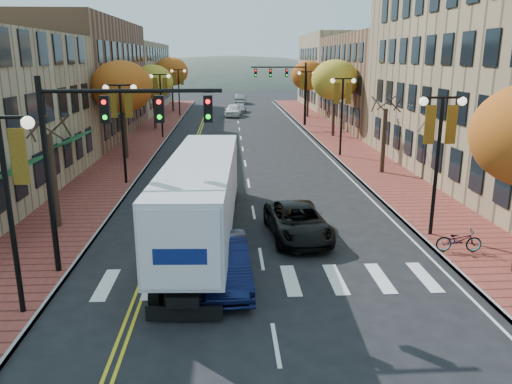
{
  "coord_description": "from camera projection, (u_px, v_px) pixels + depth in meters",
  "views": [
    {
      "loc": [
        -1.22,
        -13.99,
        7.59
      ],
      "look_at": [
        -0.11,
        5.82,
        2.2
      ],
      "focal_mm": 35.0,
      "sensor_mm": 36.0,
      "label": 1
    }
  ],
  "objects": [
    {
      "name": "ground",
      "position": [
        270.0,
        309.0,
        15.54
      ],
      "size": [
        200.0,
        200.0,
        0.0
      ],
      "primitive_type": "plane",
      "color": "black",
      "rests_on": "ground"
    },
    {
      "name": "sidewalk_left",
      "position": [
        145.0,
        140.0,
        46.35
      ],
      "size": [
        4.0,
        85.0,
        0.15
      ],
      "primitive_type": "cube",
      "color": "brown",
      "rests_on": "ground"
    },
    {
      "name": "sidewalk_right",
      "position": [
        336.0,
        139.0,
        47.32
      ],
      "size": [
        4.0,
        85.0,
        0.15
      ],
      "primitive_type": "cube",
      "color": "brown",
      "rests_on": "ground"
    },
    {
      "name": "building_left_mid",
      "position": [
        63.0,
        79.0,
        47.87
      ],
      "size": [
        12.0,
        24.0,
        11.0
      ],
      "primitive_type": "cube",
      "color": "brown",
      "rests_on": "ground"
    },
    {
      "name": "building_left_far",
      "position": [
        118.0,
        77.0,
        72.15
      ],
      "size": [
        12.0,
        26.0,
        9.5
      ],
      "primitive_type": "cube",
      "color": "#9E8966",
      "rests_on": "ground"
    },
    {
      "name": "building_right_mid",
      "position": [
        404.0,
        81.0,
        55.7
      ],
      "size": [
        15.0,
        24.0,
        10.0
      ],
      "primitive_type": "cube",
      "color": "brown",
      "rests_on": "ground"
    },
    {
      "name": "building_right_far",
      "position": [
        355.0,
        71.0,
        76.76
      ],
      "size": [
        15.0,
        20.0,
        11.0
      ],
      "primitive_type": "cube",
      "color": "#9E8966",
      "rests_on": "ground"
    },
    {
      "name": "tree_left_a",
      "position": [
        54.0,
        181.0,
        22.17
      ],
      "size": [
        0.28,
        0.28,
        4.2
      ],
      "color": "#382619",
      "rests_on": "sidewalk_left"
    },
    {
      "name": "tree_left_b",
      "position": [
        122.0,
        87.0,
        36.75
      ],
      "size": [
        4.48,
        4.48,
        7.21
      ],
      "color": "#382619",
      "rests_on": "sidewalk_left"
    },
    {
      "name": "tree_left_c",
      "position": [
        153.0,
        82.0,
        52.27
      ],
      "size": [
        4.16,
        4.16,
        6.69
      ],
      "color": "#382619",
      "rests_on": "sidewalk_left"
    },
    {
      "name": "tree_left_d",
      "position": [
        171.0,
        72.0,
        69.47
      ],
      "size": [
        4.61,
        4.61,
        7.42
      ],
      "color": "#382619",
      "rests_on": "sidewalk_left"
    },
    {
      "name": "tree_right_b",
      "position": [
        384.0,
        141.0,
        32.78
      ],
      "size": [
        0.28,
        0.28,
        4.2
      ],
      "color": "#382619",
      "rests_on": "sidewalk_right"
    },
    {
      "name": "tree_right_c",
      "position": [
        335.0,
        80.0,
        47.36
      ],
      "size": [
        4.48,
        4.48,
        7.21
      ],
      "color": "#382619",
      "rests_on": "sidewalk_right"
    },
    {
      "name": "tree_right_d",
      "position": [
        308.0,
        76.0,
        62.82
      ],
      "size": [
        4.35,
        4.35,
        7.0
      ],
      "color": "#382619",
      "rests_on": "sidewalk_right"
    },
    {
      "name": "lamp_left_a",
      "position": [
        5.0,
        178.0,
        14.01
      ],
      "size": [
        1.96,
        0.36,
        6.05
      ],
      "color": "black",
      "rests_on": "ground"
    },
    {
      "name": "lamp_left_b",
      "position": [
        121.0,
        115.0,
        29.43
      ],
      "size": [
        1.96,
        0.36,
        6.05
      ],
      "color": "black",
      "rests_on": "ground"
    },
    {
      "name": "lamp_left_c",
      "position": [
        161.0,
        93.0,
        46.77
      ],
      "size": [
        1.96,
        0.36,
        6.05
      ],
      "color": "black",
      "rests_on": "ground"
    },
    {
      "name": "lamp_left_d",
      "position": [
        179.0,
        83.0,
        64.11
      ],
      "size": [
        1.96,
        0.36,
        6.05
      ],
      "color": "black",
      "rests_on": "ground"
    },
    {
      "name": "lamp_right_a",
      "position": [
        439.0,
        139.0,
        20.6
      ],
      "size": [
        1.96,
        0.36,
        6.05
      ],
      "color": "black",
      "rests_on": "ground"
    },
    {
      "name": "lamp_right_b",
      "position": [
        342.0,
        102.0,
        37.94
      ],
      "size": [
        1.96,
        0.36,
        6.05
      ],
      "color": "black",
      "rests_on": "ground"
    },
    {
      "name": "lamp_right_c",
      "position": [
        306.0,
        88.0,
        55.29
      ],
      "size": [
        1.96,
        0.36,
        6.05
      ],
      "color": "black",
      "rests_on": "ground"
    },
    {
      "name": "traffic_mast_near",
      "position": [
        102.0,
        139.0,
        16.84
      ],
      "size": [
        6.1,
        0.35,
        7.0
      ],
      "color": "black",
      "rests_on": "ground"
    },
    {
      "name": "traffic_mast_far",
      "position": [
        288.0,
        82.0,
        55.01
      ],
      "size": [
        6.1,
        0.34,
        7.0
      ],
      "color": "black",
      "rests_on": "ground"
    },
    {
      "name": "semi_truck",
      "position": [
        204.0,
        190.0,
        20.9
      ],
      "size": [
        3.11,
        15.16,
        3.77
      ],
      "rotation": [
        0.0,
        0.0,
        -0.05
      ],
      "color": "black",
      "rests_on": "ground"
    },
    {
      "name": "navy_sedan",
      "position": [
        223.0,
        262.0,
        17.07
      ],
      "size": [
        2.01,
        4.93,
        1.59
      ],
      "primitive_type": "imported",
      "rotation": [
        0.0,
        0.0,
        0.07
      ],
      "color": "black",
      "rests_on": "ground"
    },
    {
      "name": "black_suv",
      "position": [
        298.0,
        222.0,
        21.52
      ],
      "size": [
        2.76,
        5.3,
        1.43
      ],
      "primitive_type": "imported",
      "rotation": [
        0.0,
        0.0,
        0.08
      ],
      "color": "black",
      "rests_on": "ground"
    },
    {
      "name": "car_far_white",
      "position": [
        233.0,
        110.0,
        65.4
      ],
      "size": [
        2.41,
        4.98,
        1.64
      ],
      "primitive_type": "imported",
      "rotation": [
        0.0,
        0.0,
        -0.1
      ],
      "color": "white",
      "rests_on": "ground"
    },
    {
      "name": "car_far_silver",
      "position": [
        240.0,
        108.0,
        70.35
      ],
      "size": [
        2.04,
        4.18,
        1.17
      ],
      "primitive_type": "imported",
      "rotation": [
        0.0,
        0.0,
        -0.1
      ],
      "color": "#9C9BA2",
      "rests_on": "ground"
    },
    {
      "name": "car_far_oncoming",
      "position": [
        241.0,
        99.0,
        83.26
      ],
      "size": [
        2.22,
        4.8,
        1.52
      ],
      "primitive_type": "imported",
      "rotation": [
        0.0,
        0.0,
        3.01
      ],
      "color": "#93949A",
      "rests_on": "ground"
    },
    {
      "name": "bicycle",
      "position": [
        459.0,
        240.0,
        19.62
      ],
      "size": [
        1.82,
        0.76,
        0.93
      ],
      "primitive_type": "imported",
      "rotation": [
        0.0,
        0.0,
        1.49
      ],
      "color": "gray",
      "rests_on": "sidewalk_right"
    }
  ]
}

